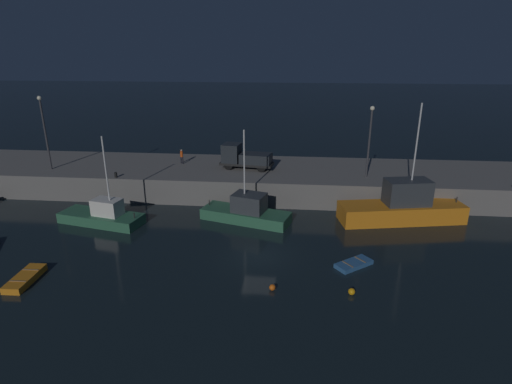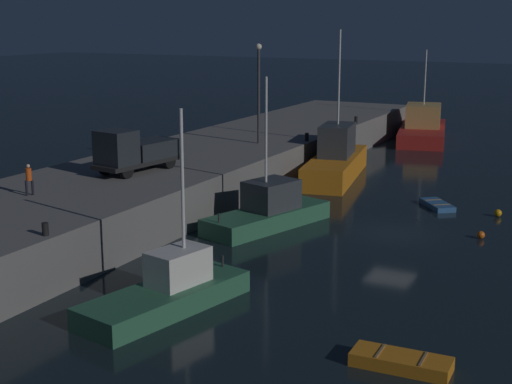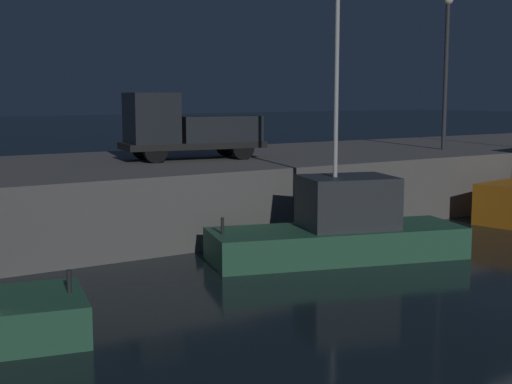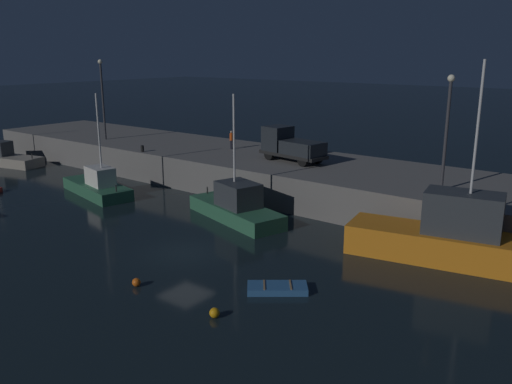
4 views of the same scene
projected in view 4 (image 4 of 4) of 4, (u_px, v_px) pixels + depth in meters
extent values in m
plane|color=black|center=(184.00, 254.00, 29.57)|extent=(320.00, 320.00, 0.00)
cube|color=slate|center=(324.00, 181.00, 40.76)|extent=(76.29, 10.55, 2.56)
cube|color=orange|center=(452.00, 247.00, 28.24)|extent=(11.40, 4.93, 1.62)
cube|color=#33383D|center=(463.00, 214.00, 27.60)|extent=(4.18, 2.79, 2.25)
cylinder|color=silver|center=(478.00, 128.00, 26.35)|extent=(0.14, 0.14, 6.67)
cube|color=#2D6647|center=(236.00, 212.00, 35.58)|extent=(8.41, 4.75, 0.98)
cube|color=#33383D|center=(238.00, 195.00, 34.98)|extent=(3.28, 2.81, 1.61)
cylinder|color=silver|center=(234.00, 139.00, 34.39)|extent=(0.14, 0.14, 5.71)
cylinder|color=#262626|center=(207.00, 190.00, 38.29)|extent=(0.10, 0.10, 0.50)
cube|color=gray|center=(4.00, 160.00, 52.97)|extent=(8.90, 4.34, 0.92)
cylinder|color=#262626|center=(32.00, 156.00, 51.20)|extent=(0.10, 0.10, 0.50)
cube|color=#2D6647|center=(97.00, 189.00, 41.82)|extent=(7.91, 4.08, 0.90)
cube|color=silver|center=(100.00, 176.00, 40.94)|extent=(2.73, 2.01, 1.42)
cylinder|color=silver|center=(99.00, 131.00, 39.79)|extent=(0.14, 0.14, 5.62)
cylinder|color=#262626|center=(116.00, 188.00, 39.08)|extent=(0.10, 0.10, 0.50)
cube|color=#2D6099|center=(277.00, 288.00, 24.87)|extent=(2.93, 2.65, 0.31)
cube|color=olive|center=(264.00, 285.00, 24.82)|extent=(0.72, 0.89, 0.04)
cube|color=olive|center=(290.00, 285.00, 24.82)|extent=(0.72, 0.89, 0.04)
sphere|color=orange|center=(136.00, 282.00, 25.38)|extent=(0.41, 0.41, 0.41)
sphere|color=orange|center=(214.00, 313.00, 22.38)|extent=(0.44, 0.44, 0.44)
cylinder|color=#38383D|center=(103.00, 102.00, 51.48)|extent=(0.20, 0.20, 7.26)
sphere|color=#F9EFCC|center=(100.00, 62.00, 50.51)|extent=(0.44, 0.44, 0.44)
cylinder|color=#38383D|center=(446.00, 137.00, 32.23)|extent=(0.20, 0.20, 6.64)
sphere|color=#F9EFCC|center=(451.00, 78.00, 31.34)|extent=(0.44, 0.44, 0.44)
cylinder|color=black|center=(269.00, 154.00, 42.23)|extent=(0.93, 0.41, 0.90)
cylinder|color=black|center=(284.00, 152.00, 43.36)|extent=(0.93, 0.41, 0.90)
cylinder|color=black|center=(303.00, 161.00, 39.74)|extent=(0.93, 0.41, 0.90)
cylinder|color=black|center=(317.00, 158.00, 40.87)|extent=(0.93, 0.41, 0.90)
cube|color=black|center=(293.00, 154.00, 41.52)|extent=(5.81, 2.81, 0.25)
cube|color=#23282D|center=(278.00, 138.00, 42.41)|extent=(2.06, 2.25, 1.93)
cube|color=#23282D|center=(303.00, 148.00, 40.66)|extent=(3.49, 2.46, 1.01)
cylinder|color=black|center=(232.00, 145.00, 46.88)|extent=(0.13, 0.13, 0.77)
cylinder|color=black|center=(231.00, 144.00, 47.15)|extent=(0.13, 0.13, 0.77)
cylinder|color=#E54C14|center=(231.00, 137.00, 46.84)|extent=(0.41, 0.41, 0.64)
sphere|color=beige|center=(231.00, 132.00, 46.73)|extent=(0.19, 0.19, 0.19)
cylinder|color=black|center=(469.00, 201.00, 29.47)|extent=(0.28, 0.28, 0.60)
cylinder|color=black|center=(142.00, 149.00, 45.74)|extent=(0.28, 0.28, 0.55)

